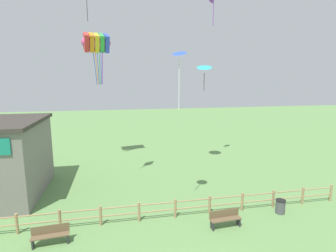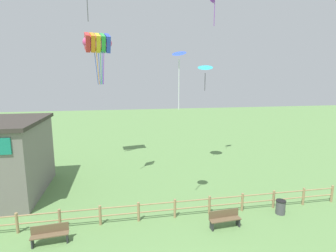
{
  "view_description": "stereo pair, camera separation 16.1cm",
  "coord_description": "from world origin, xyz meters",
  "px_view_note": "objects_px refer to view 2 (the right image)",
  "views": [
    {
      "loc": [
        -3.01,
        -6.43,
        7.45
      ],
      "look_at": [
        0.0,
        8.5,
        4.75
      ],
      "focal_mm": 28.0,
      "sensor_mm": 36.0,
      "label": 1
    },
    {
      "loc": [
        -2.86,
        -6.46,
        7.45
      ],
      "look_at": [
        0.0,
        8.5,
        4.75
      ],
      "focal_mm": 28.0,
      "sensor_mm": 36.0,
      "label": 2
    }
  ],
  "objects_px": {
    "kite_cyan_delta": "(205,67)",
    "kite_blue_delta": "(179,58)",
    "kite_rainbow_parafoil": "(97,43)",
    "park_bench_by_building": "(50,234)",
    "park_bench_near_fence": "(225,218)",
    "trash_bin": "(281,207)"
  },
  "relations": [
    {
      "from": "kite_rainbow_parafoil",
      "to": "park_bench_by_building",
      "type": "bearing_deg",
      "value": -97.63
    },
    {
      "from": "kite_blue_delta",
      "to": "park_bench_by_building",
      "type": "bearing_deg",
      "value": -162.3
    },
    {
      "from": "park_bench_by_building",
      "to": "kite_rainbow_parafoil",
      "type": "distance_m",
      "value": 16.19
    },
    {
      "from": "kite_cyan_delta",
      "to": "kite_rainbow_parafoil",
      "type": "bearing_deg",
      "value": 161.46
    },
    {
      "from": "park_bench_by_building",
      "to": "kite_blue_delta",
      "type": "height_order",
      "value": "kite_blue_delta"
    },
    {
      "from": "park_bench_near_fence",
      "to": "trash_bin",
      "type": "relative_size",
      "value": 2.1
    },
    {
      "from": "kite_cyan_delta",
      "to": "kite_blue_delta",
      "type": "xyz_separation_m",
      "value": [
        -4.01,
        -7.49,
        0.11
      ]
    },
    {
      "from": "kite_rainbow_parafoil",
      "to": "kite_cyan_delta",
      "type": "bearing_deg",
      "value": -18.54
    },
    {
      "from": "park_bench_near_fence",
      "to": "kite_rainbow_parafoil",
      "type": "distance_m",
      "value": 17.61
    },
    {
      "from": "park_bench_near_fence",
      "to": "kite_cyan_delta",
      "type": "xyz_separation_m",
      "value": [
        2.1,
        9.79,
        7.98
      ]
    },
    {
      "from": "kite_cyan_delta",
      "to": "kite_blue_delta",
      "type": "distance_m",
      "value": 8.5
    },
    {
      "from": "park_bench_near_fence",
      "to": "kite_rainbow_parafoil",
      "type": "height_order",
      "value": "kite_rainbow_parafoil"
    },
    {
      "from": "park_bench_near_fence",
      "to": "trash_bin",
      "type": "height_order",
      "value": "park_bench_near_fence"
    },
    {
      "from": "park_bench_near_fence",
      "to": "kite_blue_delta",
      "type": "height_order",
      "value": "kite_blue_delta"
    },
    {
      "from": "park_bench_by_building",
      "to": "kite_cyan_delta",
      "type": "xyz_separation_m",
      "value": [
        10.52,
        9.57,
        7.98
      ]
    },
    {
      "from": "park_bench_near_fence",
      "to": "park_bench_by_building",
      "type": "distance_m",
      "value": 8.42
    },
    {
      "from": "park_bench_near_fence",
      "to": "kite_rainbow_parafoil",
      "type": "bearing_deg",
      "value": 117.86
    },
    {
      "from": "kite_cyan_delta",
      "to": "park_bench_near_fence",
      "type": "bearing_deg",
      "value": -102.1
    },
    {
      "from": "kite_rainbow_parafoil",
      "to": "kite_blue_delta",
      "type": "relative_size",
      "value": 1.42
    },
    {
      "from": "kite_rainbow_parafoil",
      "to": "kite_blue_delta",
      "type": "xyz_separation_m",
      "value": [
        4.83,
        -10.46,
        -2.02
      ]
    },
    {
      "from": "kite_cyan_delta",
      "to": "trash_bin",
      "type": "bearing_deg",
      "value": -80.47
    },
    {
      "from": "park_bench_by_building",
      "to": "kite_cyan_delta",
      "type": "relative_size",
      "value": 0.75
    }
  ]
}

